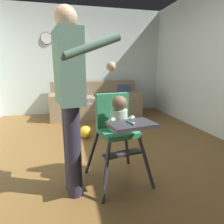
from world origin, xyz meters
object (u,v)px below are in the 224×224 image
object	(u,v)px
toy_ball	(86,132)
wall_clock	(47,38)
couch	(96,103)
adult_standing	(70,95)
high_chair	(118,123)

from	to	relation	value
toy_ball	wall_clock	bearing A→B (deg)	109.36
couch	toy_ball	size ratio (longest dim) A/B	10.17
adult_standing	toy_ball	size ratio (longest dim) A/B	7.91
adult_standing	wall_clock	world-z (taller)	wall_clock
high_chair	wall_clock	size ratio (longest dim) A/B	3.24
couch	adult_standing	xyz separation A→B (m)	(-0.66, -2.98, 0.64)
high_chair	couch	bearing A→B (deg)	166.35
wall_clock	high_chair	bearing A→B (deg)	-74.77
couch	high_chair	world-z (taller)	high_chair
adult_standing	wall_clock	bearing A→B (deg)	87.09
toy_ball	adult_standing	bearing A→B (deg)	-99.74
wall_clock	adult_standing	bearing A→B (deg)	-82.57
toy_ball	wall_clock	size ratio (longest dim) A/B	0.74
high_chair	toy_ball	world-z (taller)	high_chair
couch	high_chair	distance (m)	2.92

